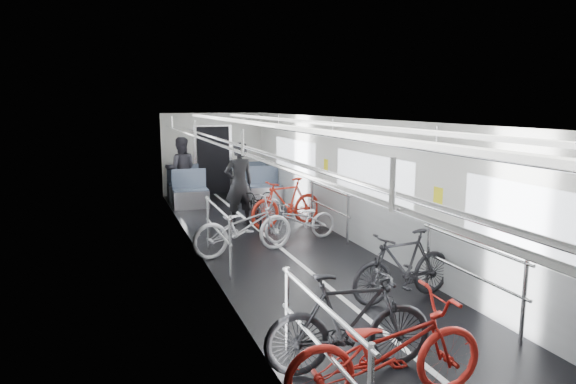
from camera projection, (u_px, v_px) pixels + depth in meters
name	position (u px, v px, depth m)	size (l,w,h in m)	color
car_shell	(264.00, 181.00, 10.41)	(3.02, 14.01, 2.41)	black
bike_left_near	(386.00, 350.00, 4.57)	(0.67, 1.91, 1.01)	#B21D15
bike_left_mid	(349.00, 322.00, 5.10)	(0.49, 1.73, 1.04)	black
bike_left_far	(243.00, 227.00, 9.14)	(0.67, 1.91, 1.01)	silver
bike_right_near	(403.00, 266.00, 6.98)	(0.46, 1.63, 0.98)	black
bike_right_mid	(301.00, 220.00, 10.06)	(0.54, 1.54, 0.81)	#BCBCC1
bike_right_far	(287.00, 203.00, 11.15)	(0.50, 1.79, 1.07)	red
bike_aisle	(256.00, 207.00, 11.40)	(0.54, 1.54, 0.81)	black
person_standing	(239.00, 184.00, 11.29)	(0.67, 0.44, 1.85)	black
person_seated	(181.00, 169.00, 14.06)	(0.86, 0.67, 1.77)	#33313A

